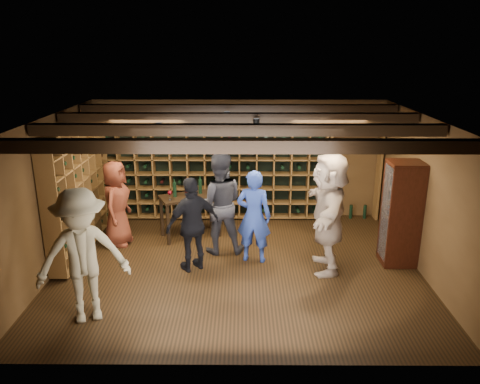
{
  "coord_description": "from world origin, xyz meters",
  "views": [
    {
      "loc": [
        0.08,
        -7.1,
        3.6
      ],
      "look_at": [
        0.04,
        0.2,
        1.27
      ],
      "focal_mm": 35.0,
      "sensor_mm": 36.0,
      "label": 1
    }
  ],
  "objects_px": {
    "guest_red_floral": "(116,203)",
    "guest_khaki": "(82,256)",
    "guest_woman_black": "(193,224)",
    "man_blue_shirt": "(254,216)",
    "man_grey_suit": "(219,204)",
    "guest_beige": "(328,213)",
    "display_cabinet": "(401,216)",
    "tasting_table": "(190,200)"
  },
  "relations": [
    {
      "from": "man_blue_shirt",
      "to": "guest_red_floral",
      "type": "xyz_separation_m",
      "value": [
        -2.5,
        0.69,
        -0.01
      ]
    },
    {
      "from": "guest_woman_black",
      "to": "tasting_table",
      "type": "distance_m",
      "value": 1.4
    },
    {
      "from": "man_blue_shirt",
      "to": "tasting_table",
      "type": "distance_m",
      "value": 1.59
    },
    {
      "from": "display_cabinet",
      "to": "guest_red_floral",
      "type": "height_order",
      "value": "display_cabinet"
    },
    {
      "from": "man_blue_shirt",
      "to": "guest_red_floral",
      "type": "height_order",
      "value": "man_blue_shirt"
    },
    {
      "from": "man_grey_suit",
      "to": "guest_khaki",
      "type": "relative_size",
      "value": 0.98
    },
    {
      "from": "guest_red_floral",
      "to": "guest_beige",
      "type": "height_order",
      "value": "guest_beige"
    },
    {
      "from": "guest_khaki",
      "to": "tasting_table",
      "type": "distance_m",
      "value": 3.07
    },
    {
      "from": "guest_red_floral",
      "to": "display_cabinet",
      "type": "bearing_deg",
      "value": -92.47
    },
    {
      "from": "guest_red_floral",
      "to": "guest_khaki",
      "type": "bearing_deg",
      "value": -168.8
    },
    {
      "from": "display_cabinet",
      "to": "guest_red_floral",
      "type": "bearing_deg",
      "value": 171.18
    },
    {
      "from": "guest_woman_black",
      "to": "guest_khaki",
      "type": "bearing_deg",
      "value": 16.49
    },
    {
      "from": "man_blue_shirt",
      "to": "man_grey_suit",
      "type": "distance_m",
      "value": 0.71
    },
    {
      "from": "guest_beige",
      "to": "tasting_table",
      "type": "relative_size",
      "value": 1.61
    },
    {
      "from": "display_cabinet",
      "to": "guest_red_floral",
      "type": "distance_m",
      "value": 5.01
    },
    {
      "from": "man_blue_shirt",
      "to": "man_grey_suit",
      "type": "bearing_deg",
      "value": -20.07
    },
    {
      "from": "guest_red_floral",
      "to": "guest_khaki",
      "type": "distance_m",
      "value": 2.51
    },
    {
      "from": "display_cabinet",
      "to": "tasting_table",
      "type": "relative_size",
      "value": 1.42
    },
    {
      "from": "guest_khaki",
      "to": "display_cabinet",
      "type": "bearing_deg",
      "value": -0.24
    },
    {
      "from": "guest_red_floral",
      "to": "man_blue_shirt",
      "type": "bearing_deg",
      "value": -98.98
    },
    {
      "from": "guest_red_floral",
      "to": "guest_beige",
      "type": "xyz_separation_m",
      "value": [
        3.7,
        -0.99,
        0.2
      ]
    },
    {
      "from": "guest_khaki",
      "to": "guest_beige",
      "type": "height_order",
      "value": "guest_beige"
    },
    {
      "from": "tasting_table",
      "to": "guest_khaki",
      "type": "bearing_deg",
      "value": -134.85
    },
    {
      "from": "man_blue_shirt",
      "to": "tasting_table",
      "type": "xyz_separation_m",
      "value": [
        -1.2,
        1.05,
        -0.07
      ]
    },
    {
      "from": "guest_beige",
      "to": "tasting_table",
      "type": "bearing_deg",
      "value": -114.34
    },
    {
      "from": "display_cabinet",
      "to": "man_blue_shirt",
      "type": "distance_m",
      "value": 2.45
    },
    {
      "from": "guest_woman_black",
      "to": "guest_beige",
      "type": "xyz_separation_m",
      "value": [
        2.19,
        0.03,
        0.2
      ]
    },
    {
      "from": "guest_red_floral",
      "to": "guest_beige",
      "type": "distance_m",
      "value": 3.83
    },
    {
      "from": "guest_red_floral",
      "to": "tasting_table",
      "type": "height_order",
      "value": "guest_red_floral"
    },
    {
      "from": "guest_woman_black",
      "to": "guest_beige",
      "type": "distance_m",
      "value": 2.2
    },
    {
      "from": "man_grey_suit",
      "to": "guest_khaki",
      "type": "bearing_deg",
      "value": 48.13
    },
    {
      "from": "display_cabinet",
      "to": "guest_khaki",
      "type": "xyz_separation_m",
      "value": [
        -4.73,
        -1.73,
        0.07
      ]
    },
    {
      "from": "guest_khaki",
      "to": "guest_red_floral",
      "type": "bearing_deg",
      "value": 74.52
    },
    {
      "from": "display_cabinet",
      "to": "guest_khaki",
      "type": "height_order",
      "value": "guest_khaki"
    },
    {
      "from": "guest_red_floral",
      "to": "guest_woman_black",
      "type": "distance_m",
      "value": 1.82
    },
    {
      "from": "man_blue_shirt",
      "to": "man_grey_suit",
      "type": "relative_size",
      "value": 0.89
    },
    {
      "from": "guest_woman_black",
      "to": "man_blue_shirt",
      "type": "bearing_deg",
      "value": 166.13
    },
    {
      "from": "man_blue_shirt",
      "to": "guest_red_floral",
      "type": "bearing_deg",
      "value": -4.05
    },
    {
      "from": "man_blue_shirt",
      "to": "guest_beige",
      "type": "xyz_separation_m",
      "value": [
        1.2,
        -0.3,
        0.18
      ]
    },
    {
      "from": "guest_woman_black",
      "to": "tasting_table",
      "type": "xyz_separation_m",
      "value": [
        -0.2,
        1.38,
        -0.05
      ]
    },
    {
      "from": "man_grey_suit",
      "to": "guest_khaki",
      "type": "height_order",
      "value": "guest_khaki"
    },
    {
      "from": "guest_red_floral",
      "to": "guest_beige",
      "type": "relative_size",
      "value": 0.8
    }
  ]
}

